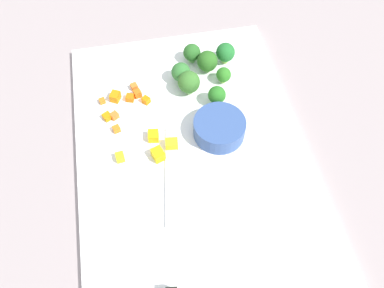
% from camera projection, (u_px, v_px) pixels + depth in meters
% --- Properties ---
extents(ground_plane, '(4.00, 4.00, 0.00)m').
position_uv_depth(ground_plane, '(192.00, 151.00, 0.65)').
color(ground_plane, gray).
extents(cutting_board, '(0.53, 0.37, 0.01)m').
position_uv_depth(cutting_board, '(192.00, 149.00, 0.65)').
color(cutting_board, white).
rests_on(cutting_board, ground_plane).
extents(prep_bowl, '(0.09, 0.09, 0.03)m').
position_uv_depth(prep_bowl, '(219.00, 128.00, 0.65)').
color(prep_bowl, '#35528E').
rests_on(prep_bowl, cutting_board).
extents(chef_knife, '(0.32, 0.07, 0.02)m').
position_uv_depth(chef_knife, '(172.00, 263.00, 0.53)').
color(chef_knife, silver).
rests_on(chef_knife, cutting_board).
extents(carrot_dice_0, '(0.01, 0.01, 0.01)m').
position_uv_depth(carrot_dice_0, '(102.00, 101.00, 0.69)').
color(carrot_dice_0, orange).
rests_on(carrot_dice_0, cutting_board).
extents(carrot_dice_1, '(0.02, 0.02, 0.01)m').
position_uv_depth(carrot_dice_1, '(114.00, 116.00, 0.67)').
color(carrot_dice_1, orange).
rests_on(carrot_dice_1, cutting_board).
extents(carrot_dice_2, '(0.01, 0.01, 0.01)m').
position_uv_depth(carrot_dice_2, '(116.00, 129.00, 0.66)').
color(carrot_dice_2, orange).
rests_on(carrot_dice_2, cutting_board).
extents(carrot_dice_3, '(0.01, 0.01, 0.01)m').
position_uv_depth(carrot_dice_3, '(134.00, 87.00, 0.71)').
color(carrot_dice_3, orange).
rests_on(carrot_dice_3, cutting_board).
extents(carrot_dice_4, '(0.02, 0.02, 0.01)m').
position_uv_depth(carrot_dice_4, '(107.00, 117.00, 0.67)').
color(carrot_dice_4, orange).
rests_on(carrot_dice_4, cutting_board).
extents(carrot_dice_5, '(0.02, 0.02, 0.01)m').
position_uv_depth(carrot_dice_5, '(137.00, 94.00, 0.70)').
color(carrot_dice_5, orange).
rests_on(carrot_dice_5, cutting_board).
extents(carrot_dice_6, '(0.02, 0.02, 0.02)m').
position_uv_depth(carrot_dice_6, '(115.00, 97.00, 0.69)').
color(carrot_dice_6, orange).
rests_on(carrot_dice_6, cutting_board).
extents(carrot_dice_7, '(0.02, 0.02, 0.01)m').
position_uv_depth(carrot_dice_7, '(130.00, 98.00, 0.69)').
color(carrot_dice_7, orange).
rests_on(carrot_dice_7, cutting_board).
extents(carrot_dice_8, '(0.02, 0.02, 0.01)m').
position_uv_depth(carrot_dice_8, '(146.00, 100.00, 0.69)').
color(carrot_dice_8, orange).
rests_on(carrot_dice_8, cutting_board).
extents(pepper_dice_0, '(0.02, 0.02, 0.02)m').
position_uv_depth(pepper_dice_0, '(158.00, 154.00, 0.63)').
color(pepper_dice_0, yellow).
rests_on(pepper_dice_0, cutting_board).
extents(pepper_dice_1, '(0.02, 0.02, 0.02)m').
position_uv_depth(pepper_dice_1, '(153.00, 136.00, 0.65)').
color(pepper_dice_1, yellow).
rests_on(pepper_dice_1, cutting_board).
extents(pepper_dice_2, '(0.02, 0.02, 0.02)m').
position_uv_depth(pepper_dice_2, '(172.00, 144.00, 0.64)').
color(pepper_dice_2, yellow).
rests_on(pepper_dice_2, cutting_board).
extents(pepper_dice_3, '(0.02, 0.01, 0.01)m').
position_uv_depth(pepper_dice_3, '(120.00, 158.00, 0.63)').
color(pepper_dice_3, yellow).
rests_on(pepper_dice_3, cutting_board).
extents(broccoli_floret_0, '(0.03, 0.03, 0.04)m').
position_uv_depth(broccoli_floret_0, '(181.00, 72.00, 0.71)').
color(broccoli_floret_0, '#89BB5C').
rests_on(broccoli_floret_0, cutting_board).
extents(broccoli_floret_1, '(0.04, 0.04, 0.04)m').
position_uv_depth(broccoli_floret_1, '(207.00, 61.00, 0.72)').
color(broccoli_floret_1, '#81BF61').
rests_on(broccoli_floret_1, cutting_board).
extents(broccoli_floret_2, '(0.04, 0.04, 0.05)m').
position_uv_depth(broccoli_floret_2, '(189.00, 82.00, 0.69)').
color(broccoli_floret_2, '#80B46A').
rests_on(broccoli_floret_2, cutting_board).
extents(broccoli_floret_3, '(0.04, 0.04, 0.04)m').
position_uv_depth(broccoli_floret_3, '(225.00, 53.00, 0.73)').
color(broccoli_floret_3, '#98BB54').
rests_on(broccoli_floret_3, cutting_board).
extents(broccoli_floret_4, '(0.03, 0.03, 0.04)m').
position_uv_depth(broccoli_floret_4, '(192.00, 53.00, 0.74)').
color(broccoli_floret_4, '#7FBB65').
rests_on(broccoli_floret_4, cutting_board).
extents(broccoli_floret_5, '(0.03, 0.03, 0.03)m').
position_uv_depth(broccoli_floret_5, '(224.00, 75.00, 0.71)').
color(broccoli_floret_5, '#8FC357').
rests_on(broccoli_floret_5, cutting_board).
extents(broccoli_floret_6, '(0.03, 0.03, 0.04)m').
position_uv_depth(broccoli_floret_6, '(217.00, 95.00, 0.68)').
color(broccoli_floret_6, '#8FBA55').
rests_on(broccoli_floret_6, cutting_board).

